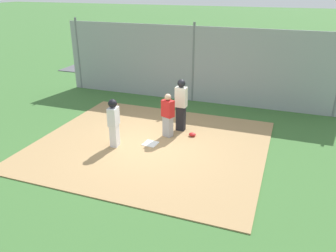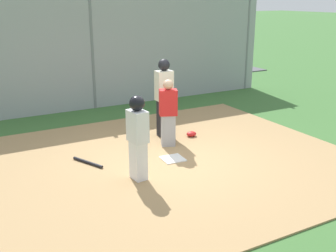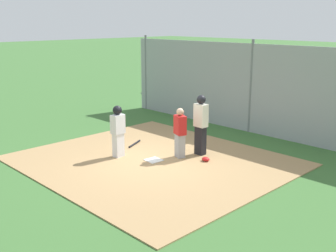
{
  "view_description": "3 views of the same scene",
  "coord_description": "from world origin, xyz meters",
  "px_view_note": "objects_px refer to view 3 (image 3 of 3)",
  "views": [
    {
      "loc": [
        -3.91,
        9.01,
        4.81
      ],
      "look_at": [
        -0.49,
        -0.29,
        0.61
      ],
      "focal_mm": 36.19,
      "sensor_mm": 36.0,
      "label": 1
    },
    {
      "loc": [
        3.84,
        6.75,
        3.2
      ],
      "look_at": [
        -0.11,
        -0.4,
        0.61
      ],
      "focal_mm": 43.79,
      "sensor_mm": 36.0,
      "label": 2
    },
    {
      "loc": [
        -8.43,
        7.66,
        3.99
      ],
      "look_at": [
        0.18,
        -0.76,
        0.9
      ],
      "focal_mm": 44.1,
      "sensor_mm": 36.0,
      "label": 3
    }
  ],
  "objects_px": {
    "umpire": "(201,123)",
    "runner": "(118,128)",
    "catcher": "(180,132)",
    "home_plate": "(154,160)",
    "catcher_mask": "(206,159)",
    "parked_car_white": "(214,82)",
    "baseball_bat": "(135,144)"
  },
  "relations": [
    {
      "from": "home_plate",
      "to": "umpire",
      "type": "relative_size",
      "value": 0.24
    },
    {
      "from": "catcher",
      "to": "baseball_bat",
      "type": "height_order",
      "value": "catcher"
    },
    {
      "from": "home_plate",
      "to": "runner",
      "type": "distance_m",
      "value": 1.42
    },
    {
      "from": "home_plate",
      "to": "catcher",
      "type": "height_order",
      "value": "catcher"
    },
    {
      "from": "home_plate",
      "to": "umpire",
      "type": "xyz_separation_m",
      "value": [
        -0.56,
        -1.41,
        0.96
      ]
    },
    {
      "from": "baseball_bat",
      "to": "home_plate",
      "type": "bearing_deg",
      "value": -135.71
    },
    {
      "from": "parked_car_white",
      "to": "runner",
      "type": "bearing_deg",
      "value": 114.63
    },
    {
      "from": "home_plate",
      "to": "catcher",
      "type": "xyz_separation_m",
      "value": [
        -0.31,
        -0.77,
        0.75
      ]
    },
    {
      "from": "umpire",
      "to": "parked_car_white",
      "type": "distance_m",
      "value": 11.34
    },
    {
      "from": "baseball_bat",
      "to": "catcher",
      "type": "bearing_deg",
      "value": -110.12
    },
    {
      "from": "home_plate",
      "to": "baseball_bat",
      "type": "height_order",
      "value": "baseball_bat"
    },
    {
      "from": "catcher",
      "to": "baseball_bat",
      "type": "distance_m",
      "value": 2.05
    },
    {
      "from": "home_plate",
      "to": "catcher",
      "type": "relative_size",
      "value": 0.3
    },
    {
      "from": "catcher",
      "to": "baseball_bat",
      "type": "bearing_deg",
      "value": -63.59
    },
    {
      "from": "umpire",
      "to": "baseball_bat",
      "type": "relative_size",
      "value": 2.29
    },
    {
      "from": "umpire",
      "to": "catcher",
      "type": "bearing_deg",
      "value": -19.4
    },
    {
      "from": "catcher",
      "to": "parked_car_white",
      "type": "relative_size",
      "value": 0.35
    },
    {
      "from": "catcher_mask",
      "to": "parked_car_white",
      "type": "bearing_deg",
      "value": -51.51
    },
    {
      "from": "umpire",
      "to": "parked_car_white",
      "type": "relative_size",
      "value": 0.43
    },
    {
      "from": "baseball_bat",
      "to": "catcher_mask",
      "type": "distance_m",
      "value": 2.73
    },
    {
      "from": "catcher",
      "to": "parked_car_white",
      "type": "distance_m",
      "value": 11.71
    },
    {
      "from": "umpire",
      "to": "catcher_mask",
      "type": "relative_size",
      "value": 7.62
    },
    {
      "from": "baseball_bat",
      "to": "parked_car_white",
      "type": "relative_size",
      "value": 0.19
    },
    {
      "from": "catcher",
      "to": "home_plate",
      "type": "bearing_deg",
      "value": -0.62
    },
    {
      "from": "umpire",
      "to": "runner",
      "type": "distance_m",
      "value": 2.47
    },
    {
      "from": "home_plate",
      "to": "catcher",
      "type": "bearing_deg",
      "value": -112.27
    },
    {
      "from": "home_plate",
      "to": "parked_car_white",
      "type": "bearing_deg",
      "value": -58.6
    },
    {
      "from": "home_plate",
      "to": "catcher_mask",
      "type": "relative_size",
      "value": 1.83
    },
    {
      "from": "runner",
      "to": "parked_car_white",
      "type": "height_order",
      "value": "runner"
    },
    {
      "from": "catcher",
      "to": "baseball_bat",
      "type": "relative_size",
      "value": 1.87
    },
    {
      "from": "home_plate",
      "to": "runner",
      "type": "height_order",
      "value": "runner"
    },
    {
      "from": "home_plate",
      "to": "catcher_mask",
      "type": "xyz_separation_m",
      "value": [
        -1.1,
        -1.04,
        0.05
      ]
    }
  ]
}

